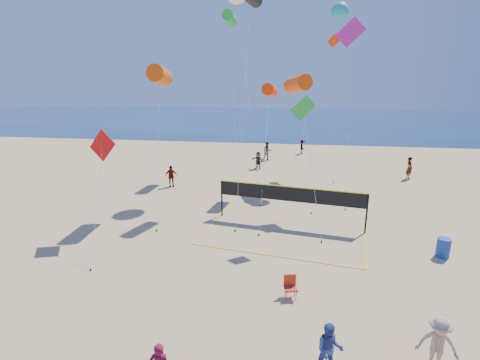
# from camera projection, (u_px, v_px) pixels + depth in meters

# --- Properties ---
(ground) EXTENTS (120.00, 120.00, 0.00)m
(ground) POSITION_uv_depth(u_px,v_px,m) (220.00, 340.00, 12.73)
(ground) COLOR tan
(ground) RESTS_ON ground
(ocean) EXTENTS (140.00, 50.00, 0.03)m
(ocean) POSITION_uv_depth(u_px,v_px,m) (282.00, 120.00, 71.72)
(ocean) COLOR #10254C
(ocean) RESTS_ON ground
(bystander_a) EXTENTS (0.83, 0.65, 1.70)m
(bystander_a) POSITION_uv_depth(u_px,v_px,m) (329.00, 350.00, 11.11)
(bystander_a) COLOR #344282
(bystander_a) RESTS_ON ground
(bystander_b) EXTENTS (1.34, 0.99, 1.85)m
(bystander_b) POSITION_uv_depth(u_px,v_px,m) (438.00, 345.00, 11.20)
(bystander_b) COLOR tan
(bystander_b) RESTS_ON ground
(far_person_0) EXTENTS (1.09, 0.79, 1.72)m
(far_person_0) POSITION_uv_depth(u_px,v_px,m) (171.00, 176.00, 29.68)
(far_person_0) COLOR gray
(far_person_0) RESTS_ON ground
(far_person_1) EXTENTS (1.52, 1.23, 1.63)m
(far_person_1) POSITION_uv_depth(u_px,v_px,m) (258.00, 160.00, 35.27)
(far_person_1) COLOR gray
(far_person_1) RESTS_ON ground
(far_person_2) EXTENTS (0.60, 0.78, 1.92)m
(far_person_2) POSITION_uv_depth(u_px,v_px,m) (409.00, 168.00, 31.82)
(far_person_2) COLOR gray
(far_person_2) RESTS_ON ground
(far_person_3) EXTENTS (1.11, 0.97, 1.92)m
(far_person_3) POSITION_uv_depth(u_px,v_px,m) (267.00, 151.00, 38.48)
(far_person_3) COLOR gray
(far_person_3) RESTS_ON ground
(far_person_4) EXTENTS (0.71, 1.07, 1.55)m
(far_person_4) POSITION_uv_depth(u_px,v_px,m) (302.00, 147.00, 41.78)
(far_person_4) COLOR gray
(far_person_4) RESTS_ON ground
(camp_chair) EXTENTS (0.59, 0.70, 1.03)m
(camp_chair) POSITION_uv_depth(u_px,v_px,m) (290.00, 285.00, 15.08)
(camp_chair) COLOR red
(camp_chair) RESTS_ON ground
(trash_barrel) EXTENTS (0.83, 0.83, 0.96)m
(trash_barrel) POSITION_uv_depth(u_px,v_px,m) (443.00, 247.00, 18.41)
(trash_barrel) COLOR #17399A
(trash_barrel) RESTS_ON ground
(volleyball_net) EXTENTS (10.21, 10.09, 2.37)m
(volleyball_net) POSITION_uv_depth(u_px,v_px,m) (290.00, 198.00, 22.08)
(volleyball_net) COLOR black
(volleyball_net) RESTS_ON ground
(kite_0) EXTENTS (1.40, 5.36, 9.29)m
(kite_0) POSITION_uv_depth(u_px,v_px,m) (160.00, 76.00, 22.99)
(kite_0) COLOR #EA4E08
(kite_0) RESTS_ON ground
(kite_2) EXTENTS (1.07, 9.61, 8.09)m
(kite_2) POSITION_uv_depth(u_px,v_px,m) (270.00, 91.00, 26.90)
(kite_2) COLOR #FF3704
(kite_2) RESTS_ON ground
(kite_3) EXTENTS (2.08, 4.65, 5.94)m
(kite_3) POSITION_uv_depth(u_px,v_px,m) (102.00, 149.00, 19.99)
(kite_3) COLOR #BD0B0C
(kite_3) RESTS_ON ground
(kite_4) EXTENTS (1.99, 1.60, 7.67)m
(kite_4) POSITION_uv_depth(u_px,v_px,m) (304.00, 117.00, 19.67)
(kite_4) COLOR green
(kite_4) RESTS_ON ground
(kite_5) EXTENTS (1.93, 3.02, 12.26)m
(kite_5) POSITION_uv_depth(u_px,v_px,m) (350.00, 40.00, 24.37)
(kite_5) COLOR #B91D9C
(kite_5) RESTS_ON ground
(kite_7) EXTENTS (3.19, 5.55, 14.03)m
(kite_7) POSITION_uv_depth(u_px,v_px,m) (340.00, 11.00, 29.01)
(kite_7) COLOR #1FB1AC
(kite_7) RESTS_ON ground
(kite_8) EXTENTS (2.16, 7.77, 13.87)m
(kite_8) POSITION_uv_depth(u_px,v_px,m) (230.00, 18.00, 32.03)
(kite_8) COLOR green
(kite_8) RESTS_ON ground
(kite_9) EXTENTS (1.23, 6.07, 12.21)m
(kite_9) POSITION_uv_depth(u_px,v_px,m) (334.00, 52.00, 32.92)
(kite_9) COLOR #FF3704
(kite_9) RESTS_ON ground
(kite_10) EXTENTS (2.35, 9.21, 8.70)m
(kite_10) POSITION_uv_depth(u_px,v_px,m) (298.00, 84.00, 29.31)
(kite_10) COLOR #EA4E08
(kite_10) RESTS_ON ground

